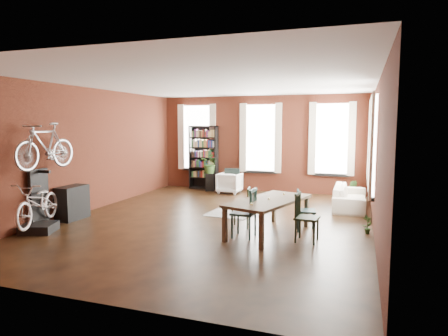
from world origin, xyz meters
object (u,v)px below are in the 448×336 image
at_px(cream_sofa, 350,193).
at_px(bicycle_floor, 37,184).
at_px(bookshelf, 204,157).
at_px(console_table, 72,203).
at_px(bike_trainer, 39,228).
at_px(dining_chair_b, 241,208).
at_px(dining_chair_d, 306,211).
at_px(plant_stand, 210,182).
at_px(dining_table, 268,217).
at_px(dining_chair_a, 244,213).
at_px(white_armchair, 230,182).
at_px(dining_chair_c, 307,218).

height_order(cream_sofa, bicycle_floor, bicycle_floor).
xyz_separation_m(bookshelf, console_table, (-1.28, -5.20, -0.70)).
bearing_deg(bicycle_floor, bike_trainer, 151.26).
height_order(dining_chair_b, dining_chair_d, same).
xyz_separation_m(cream_sofa, bike_trainer, (-6.11, -4.69, -0.32)).
bearing_deg(dining_chair_b, bookshelf, -157.69).
relative_size(bookshelf, cream_sofa, 1.06).
bearing_deg(plant_stand, dining_table, -56.34).
bearing_deg(dining_chair_d, dining_table, 114.72).
bearing_deg(plant_stand, console_table, -108.54).
bearing_deg(bookshelf, dining_table, -55.21).
bearing_deg(plant_stand, dining_chair_d, -47.52).
bearing_deg(console_table, dining_chair_a, -1.55).
distance_m(bookshelf, bicycle_floor, 6.49).
distance_m(console_table, plant_stand, 5.15).
relative_size(bookshelf, bike_trainer, 3.48).
relative_size(dining_table, bike_trainer, 3.37).
xyz_separation_m(dining_chair_b, white_armchair, (-1.60, 4.05, -0.07)).
xyz_separation_m(dining_chair_a, bicycle_floor, (-4.15, -1.08, 0.54)).
relative_size(dining_chair_d, plant_stand, 1.46).
distance_m(dining_table, bike_trainer, 4.82).
bearing_deg(dining_chair_d, console_table, 87.02).
relative_size(dining_table, bicycle_floor, 1.25).
height_order(dining_chair_b, plant_stand, dining_chair_b).
distance_m(dining_chair_a, dining_chair_d, 1.42).
height_order(console_table, bicycle_floor, bicycle_floor).
distance_m(dining_chair_b, white_armchair, 4.36).
bearing_deg(dining_table, dining_chair_c, -2.47).
height_order(dining_chair_a, bicycle_floor, bicycle_floor).
bearing_deg(bookshelf, dining_chair_d, -47.09).
relative_size(dining_chair_c, console_table, 1.18).
relative_size(bike_trainer, plant_stand, 1.06).
distance_m(dining_table, console_table, 4.72).
relative_size(dining_chair_a, console_table, 1.23).
relative_size(plant_stand, bicycle_floor, 0.35).
relative_size(white_armchair, bicycle_floor, 0.43).
bearing_deg(bookshelf, console_table, -103.83).
bearing_deg(cream_sofa, dining_chair_c, 168.81).
bearing_deg(plant_stand, dining_chair_a, -62.02).
bearing_deg(dining_table, bicycle_floor, -145.89).
xyz_separation_m(dining_chair_d, bicycle_floor, (-5.26, -1.95, 0.60)).
bearing_deg(bike_trainer, dining_table, 17.48).
distance_m(dining_chair_d, plant_stand, 5.59).
bearing_deg(bicycle_floor, dining_chair_a, -3.05).
bearing_deg(dining_chair_d, dining_chair_b, 85.31).
relative_size(bookshelf, white_armchair, 2.98).
xyz_separation_m(dining_chair_c, console_table, (-5.53, 0.02, -0.07)).
distance_m(bike_trainer, plant_stand, 6.26).
xyz_separation_m(white_armchair, bike_trainer, (-2.30, -5.85, -0.28)).
height_order(dining_chair_b, bike_trainer, dining_chair_b).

